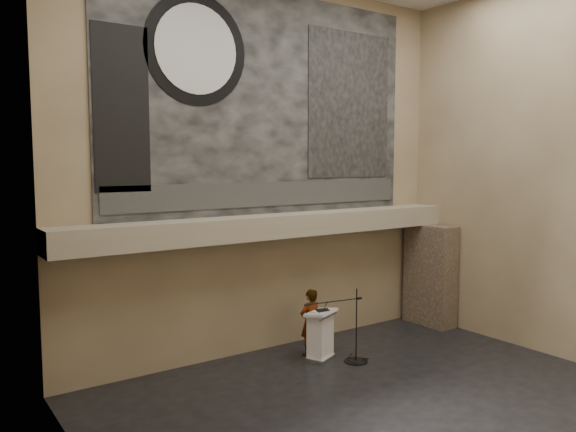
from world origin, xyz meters
TOP-DOWN VIEW (x-y plane):
  - floor at (0.00, 0.00)m, footprint 10.00×10.00m
  - wall_back at (0.00, 4.00)m, footprint 10.00×0.02m
  - wall_left at (-5.00, 0.00)m, footprint 0.02×8.00m
  - wall_right at (5.00, 0.00)m, footprint 0.02×8.00m
  - soffit at (0.00, 3.60)m, footprint 10.00×0.80m
  - sprinkler_left at (-1.60, 3.55)m, footprint 0.04×0.04m
  - sprinkler_right at (1.90, 3.55)m, footprint 0.04×0.04m
  - banner at (0.00, 3.97)m, footprint 8.00×0.05m
  - banner_text_strip at (0.00, 3.93)m, footprint 7.76×0.02m
  - banner_clock_rim at (-1.80, 3.93)m, footprint 2.30×0.02m
  - banner_clock_face at (-1.80, 3.91)m, footprint 1.84×0.02m
  - banner_building_print at (2.40, 3.93)m, footprint 2.60×0.02m
  - banner_brick_print at (-3.40, 3.93)m, footprint 1.10×0.02m
  - stone_pier at (4.65, 3.15)m, footprint 0.60×1.40m
  - lectern at (0.51, 2.67)m, footprint 0.85×0.74m
  - binder at (0.54, 2.63)m, footprint 0.34×0.31m
  - papers at (0.43, 2.63)m, footprint 0.21×0.29m
  - speaker_person at (0.49, 3.01)m, footprint 0.56×0.38m
  - mic_stand at (1.02, 2.11)m, footprint 1.53×0.52m

SIDE VIEW (x-z plane):
  - floor at x=0.00m, z-range 0.00..0.00m
  - mic_stand at x=1.02m, z-range -0.58..1.06m
  - lectern at x=0.51m, z-range -0.01..1.12m
  - speaker_person at x=0.49m, z-range 0.00..1.53m
  - papers at x=0.43m, z-range 1.10..1.10m
  - binder at x=0.54m, z-range 1.10..1.14m
  - stone_pier at x=4.65m, z-range 0.00..2.70m
  - sprinkler_left at x=-1.60m, z-range 2.64..2.70m
  - sprinkler_right at x=1.90m, z-range 2.64..2.70m
  - soffit at x=0.00m, z-range 2.70..3.20m
  - banner_text_strip at x=0.00m, z-range 3.38..3.93m
  - wall_back at x=0.00m, z-range 0.00..8.50m
  - wall_left at x=-5.00m, z-range 0.00..8.50m
  - wall_right at x=5.00m, z-range 0.00..8.50m
  - banner_brick_print at x=-3.40m, z-range 3.80..7.00m
  - banner at x=0.00m, z-range 3.20..8.20m
  - banner_building_print at x=2.40m, z-range 4.00..7.60m
  - banner_clock_rim at x=-1.80m, z-range 5.55..7.85m
  - banner_clock_face at x=-1.80m, z-range 5.78..7.62m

